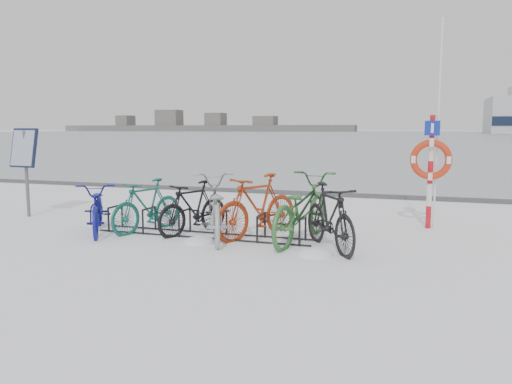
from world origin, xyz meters
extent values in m
plane|color=white|center=(0.00, 0.00, 0.00)|extent=(900.00, 900.00, 0.00)
cube|color=#9CA7B0|center=(0.00, 155.00, 0.01)|extent=(400.00, 298.00, 0.02)
cube|color=#3F3F42|center=(0.00, 5.90, 0.05)|extent=(400.00, 0.25, 0.10)
cylinder|color=black|center=(-1.80, -0.22, 0.22)|extent=(0.04, 0.04, 0.44)
cylinder|color=black|center=(-1.80, 0.22, 0.22)|extent=(0.04, 0.04, 0.44)
cylinder|color=black|center=(-1.80, 0.00, 0.44)|extent=(0.04, 0.44, 0.04)
cylinder|color=black|center=(-1.08, -0.22, 0.22)|extent=(0.04, 0.04, 0.44)
cylinder|color=black|center=(-1.08, 0.22, 0.22)|extent=(0.04, 0.04, 0.44)
cylinder|color=black|center=(-1.08, 0.00, 0.44)|extent=(0.04, 0.44, 0.04)
cylinder|color=black|center=(-0.36, -0.22, 0.22)|extent=(0.04, 0.04, 0.44)
cylinder|color=black|center=(-0.36, 0.22, 0.22)|extent=(0.04, 0.04, 0.44)
cylinder|color=black|center=(-0.36, 0.00, 0.44)|extent=(0.04, 0.44, 0.04)
cylinder|color=black|center=(0.36, -0.22, 0.22)|extent=(0.04, 0.04, 0.44)
cylinder|color=black|center=(0.36, 0.22, 0.22)|extent=(0.04, 0.04, 0.44)
cylinder|color=black|center=(0.36, 0.00, 0.44)|extent=(0.04, 0.44, 0.04)
cylinder|color=black|center=(1.08, -0.22, 0.22)|extent=(0.04, 0.04, 0.44)
cylinder|color=black|center=(1.08, 0.22, 0.22)|extent=(0.04, 0.04, 0.44)
cylinder|color=black|center=(1.08, 0.00, 0.44)|extent=(0.04, 0.44, 0.04)
cylinder|color=black|center=(1.80, -0.22, 0.22)|extent=(0.04, 0.04, 0.44)
cylinder|color=black|center=(1.80, 0.22, 0.22)|extent=(0.04, 0.04, 0.44)
cylinder|color=black|center=(1.80, 0.00, 0.44)|extent=(0.04, 0.44, 0.04)
cylinder|color=black|center=(0.00, -0.22, 0.02)|extent=(4.00, 0.03, 0.03)
cylinder|color=black|center=(0.00, 0.22, 0.02)|extent=(4.00, 0.03, 0.03)
cylinder|color=#595B5E|center=(-4.39, 0.61, 0.92)|extent=(0.07, 0.07, 1.84)
cube|color=black|center=(-4.39, 0.58, 1.48)|extent=(0.64, 0.27, 0.83)
cube|color=#8C99AD|center=(-4.39, 0.54, 1.48)|extent=(0.58, 0.20, 0.74)
cylinder|color=red|center=(3.79, 1.99, 0.21)|extent=(0.10, 0.10, 0.43)
cylinder|color=silver|center=(3.79, 1.99, 0.64)|extent=(0.10, 0.10, 0.43)
cylinder|color=red|center=(3.79, 1.99, 1.07)|extent=(0.10, 0.10, 0.43)
cylinder|color=silver|center=(3.79, 1.99, 1.50)|extent=(0.10, 0.10, 0.43)
cylinder|color=red|center=(3.79, 1.99, 1.93)|extent=(0.10, 0.10, 0.43)
torus|color=red|center=(3.79, 1.90, 1.31)|extent=(0.75, 0.13, 0.75)
cube|color=#0E239A|center=(3.79, 1.91, 1.90)|extent=(0.27, 0.03, 0.27)
cylinder|color=silver|center=(3.88, 2.04, 1.95)|extent=(0.04, 0.04, 3.89)
cube|color=#515151|center=(-120.00, 260.00, 1.75)|extent=(180.00, 12.00, 3.50)
cube|color=#515151|center=(-150.00, 260.00, 5.50)|extent=(24.00, 10.00, 8.00)
cube|color=#515151|center=(-90.00, 260.00, 5.00)|extent=(20.00, 10.00, 6.00)
imported|color=navy|center=(-1.96, -0.29, 0.49)|extent=(1.54, 1.91, 0.97)
imported|color=#13574B|center=(-1.17, 0.09, 0.50)|extent=(0.95, 1.73, 1.00)
imported|color=black|center=(-0.27, 0.18, 0.49)|extent=(1.05, 1.70, 0.99)
imported|color=#96989D|center=(0.26, -0.08, 0.57)|extent=(1.59, 2.27, 1.13)
imported|color=#963011|center=(0.93, 0.26, 0.57)|extent=(1.36, 1.93, 1.14)
imported|color=#2E642F|center=(1.73, 0.17, 0.59)|extent=(1.14, 2.34, 1.18)
imported|color=black|center=(2.29, -0.23, 0.54)|extent=(1.43, 1.77, 1.08)
ellipsoid|color=white|center=(-2.32, 0.23, 0.00)|extent=(0.41, 0.41, 0.14)
ellipsoid|color=white|center=(2.15, -0.68, 0.00)|extent=(0.57, 0.57, 0.20)
ellipsoid|color=white|center=(1.38, 0.47, 0.00)|extent=(0.53, 0.53, 0.18)
ellipsoid|color=white|center=(0.45, 0.74, 0.00)|extent=(0.36, 0.36, 0.13)
ellipsoid|color=white|center=(0.14, -0.48, 0.00)|extent=(0.54, 0.54, 0.19)
camera|label=1|loc=(3.62, -7.92, 1.90)|focal=35.00mm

